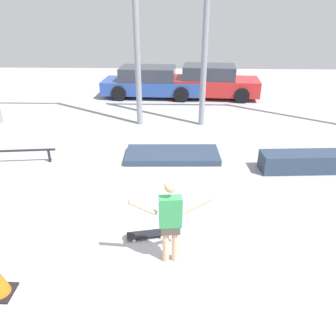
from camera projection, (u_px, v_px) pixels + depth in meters
The scene contains 8 objects.
ground_plane at pixel (161, 241), 6.00m from camera, with size 36.00×36.00×0.00m, color #9E9EA3.
skateboarder at pixel (170, 218), 5.17m from camera, with size 1.32×0.23×1.53m.
skateboard at pixel (147, 234), 6.08m from camera, with size 0.78×0.36×0.08m.
grind_box at pixel (309, 162), 8.45m from camera, with size 2.51×0.62×0.49m, color #28384C.
manual_pad at pixel (172, 155), 9.22m from camera, with size 2.60×1.17×0.17m, color #28384C.
grind_rail at pixel (17, 153), 8.81m from camera, with size 2.05×0.30×0.39m.
parked_car_blue at pixel (151, 82), 15.13m from camera, with size 4.56×2.11×1.35m.
parked_car_red at pixel (211, 82), 14.98m from camera, with size 4.31×2.19×1.44m.
Camera 1 is at (0.28, -4.75, 3.88)m, focal length 35.00 mm.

